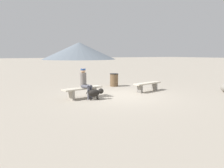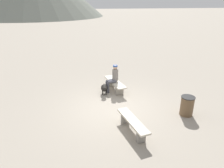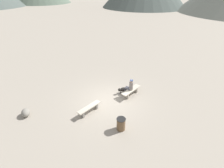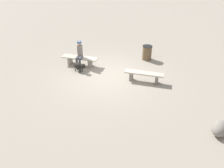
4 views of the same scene
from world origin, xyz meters
The scene contains 7 objects.
ground centered at (0.00, 0.00, -0.03)m, with size 210.00×210.00×0.06m, color #9E9384.
bench_left centered at (-1.80, -0.29, 0.34)m, with size 1.81×0.72×0.48m.
bench_right centered at (1.80, -0.38, 0.34)m, with size 1.94×0.82×0.47m.
seated_person centered at (1.73, -0.29, 0.76)m, with size 0.43×0.64×1.34m.
dog centered at (1.44, 0.21, 0.31)m, with size 0.79×0.38×0.48m.
trash_bin centered at (-1.08, -2.70, 0.40)m, with size 0.53×0.53×0.79m.
boulder centered at (-5.26, 1.88, 0.24)m, with size 0.51×0.70×0.49m, color gray.
Camera 4 is at (-4.68, 8.62, 5.39)m, focal length 36.76 mm.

